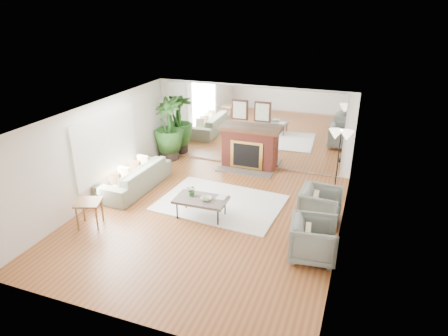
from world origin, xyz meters
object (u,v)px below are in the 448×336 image
at_px(sofa, 135,177).
at_px(armchair_front, 313,240).
at_px(coffee_table, 201,200).
at_px(fireplace, 248,148).
at_px(armchair_back, 320,206).
at_px(side_table, 89,205).
at_px(potted_ficus, 168,127).
at_px(floor_lamp, 340,141).

bearing_deg(sofa, armchair_front, 75.50).
bearing_deg(coffee_table, armchair_front, -14.91).
bearing_deg(fireplace, armchair_back, -45.07).
distance_m(fireplace, side_table, 5.09).
bearing_deg(sofa, fireplace, 137.66).
bearing_deg(coffee_table, fireplace, 87.41).
height_order(fireplace, armchair_back, fireplace).
height_order(side_table, potted_ficus, potted_ficus).
height_order(sofa, armchair_back, armchair_back).
bearing_deg(armchair_back, side_table, 115.38).
xyz_separation_m(side_table, potted_ficus, (-0.24, 4.34, 0.56)).
bearing_deg(potted_ficus, sofa, -86.30).
relative_size(armchair_front, floor_lamp, 0.50).
bearing_deg(potted_ficus, side_table, -86.86).
xyz_separation_m(armchair_front, floor_lamp, (0.13, 2.82, 1.16)).
bearing_deg(floor_lamp, armchair_back, -98.59).
xyz_separation_m(armchair_back, potted_ficus, (-5.10, 2.35, 0.66)).
bearing_deg(side_table, armchair_front, 5.82).
xyz_separation_m(potted_ficus, floor_lamp, (5.30, -1.02, 0.50)).
relative_size(armchair_back, potted_ficus, 0.45).
bearing_deg(armchair_front, side_table, 88.61).
distance_m(fireplace, potted_ficus, 2.64).
bearing_deg(armchair_front, sofa, 65.93).
bearing_deg(side_table, coffee_table, 29.02).
xyz_separation_m(fireplace, coffee_table, (-0.15, -3.27, -0.21)).
bearing_deg(floor_lamp, fireplace, 156.50).
relative_size(coffee_table, armchair_front, 1.34).
bearing_deg(potted_ficus, armchair_front, -36.58).
distance_m(armchair_front, potted_ficus, 6.48).
bearing_deg(sofa, potted_ficus, -173.94).
bearing_deg(side_table, fireplace, 62.31).
relative_size(fireplace, coffee_table, 1.65).
height_order(sofa, floor_lamp, floor_lamp).
bearing_deg(sofa, armchair_back, 92.02).
distance_m(coffee_table, potted_ficus, 4.01).
height_order(fireplace, sofa, fireplace).
xyz_separation_m(armchair_front, side_table, (-4.94, -0.50, 0.10)).
distance_m(armchair_back, floor_lamp, 1.78).
relative_size(armchair_back, armchair_front, 0.98).
distance_m(side_table, floor_lamp, 6.15).
distance_m(armchair_front, side_table, 4.96).
bearing_deg(potted_ficus, floor_lamp, -10.84).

